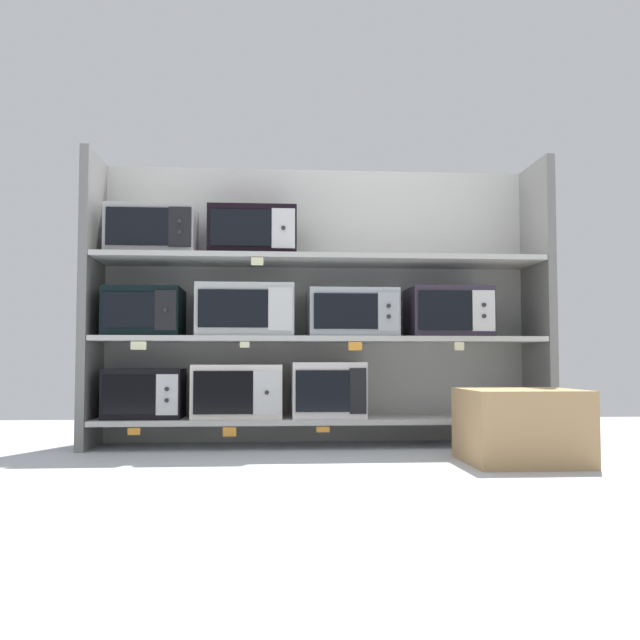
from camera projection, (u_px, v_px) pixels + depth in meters
ground at (336, 474)px, 3.21m from camera, size 6.59×6.00×0.02m
back_panel at (317, 305)px, 4.50m from camera, size 2.79×0.04×1.70m
upright_left at (92, 300)px, 4.16m from camera, size 0.05×0.46×1.70m
upright_right at (538, 302)px, 4.35m from camera, size 0.05×0.46×1.70m
shelf_0 at (320, 420)px, 4.21m from camera, size 2.59×0.46×0.03m
microwave_0 at (145, 393)px, 4.14m from camera, size 0.44×0.35×0.28m
microwave_1 at (238, 391)px, 4.18m from camera, size 0.51×0.42×0.31m
microwave_2 at (328, 390)px, 4.22m from camera, size 0.42×0.41×0.32m
price_tag_0 at (134, 431)px, 3.90m from camera, size 0.07×0.00×0.04m
price_tag_1 at (229, 432)px, 3.94m from camera, size 0.07×0.00×0.05m
price_tag_2 at (323, 430)px, 3.98m from camera, size 0.07×0.00×0.03m
shelf_1 at (320, 339)px, 4.24m from camera, size 2.59×0.46×0.03m
microwave_3 at (145, 312)px, 4.17m from camera, size 0.43×0.42×0.28m
microwave_4 at (245, 311)px, 4.21m from camera, size 0.56×0.42×0.30m
microwave_5 at (351, 314)px, 4.26m from camera, size 0.51×0.44×0.28m
microwave_6 at (448, 313)px, 4.30m from camera, size 0.47×0.39×0.29m
price_tag_3 at (139, 346)px, 3.93m from camera, size 0.08×0.00×0.05m
price_tag_4 at (245, 345)px, 3.97m from camera, size 0.05×0.00×0.03m
price_tag_5 at (355, 346)px, 4.02m from camera, size 0.08×0.00×0.05m
price_tag_6 at (459, 346)px, 4.06m from camera, size 0.05×0.00×0.05m
shelf_2 at (320, 260)px, 4.27m from camera, size 2.59×0.46×0.03m
microwave_7 at (152, 232)px, 4.20m from camera, size 0.50×0.35×0.28m
microwave_8 at (252, 233)px, 4.24m from camera, size 0.51×0.35×0.29m
price_tag_7 at (257, 261)px, 4.00m from camera, size 0.07×0.00×0.04m
shipping_carton at (521, 426)px, 3.50m from camera, size 0.54×0.54×0.36m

